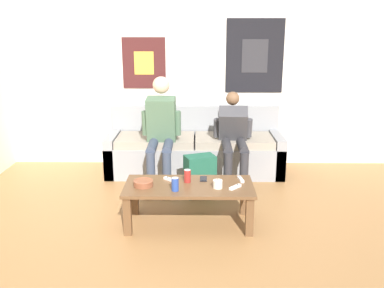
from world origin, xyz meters
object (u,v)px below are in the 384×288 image
(backpack, at_px, (200,177))
(drink_can_blue, at_px, (175,184))
(coffee_table, at_px, (189,192))
(drink_can_red, at_px, (187,176))
(game_controller_near_right, at_px, (241,179))
(ceramic_bowl, at_px, (143,183))
(pillar_candle, at_px, (218,184))
(game_controller_far_center, at_px, (170,179))
(person_seated_adult, at_px, (161,128))
(person_seated_teen, at_px, (234,136))
(game_controller_near_left, at_px, (235,187))
(couch, at_px, (195,150))
(cell_phone, at_px, (203,179))

(backpack, xyz_separation_m, drink_can_blue, (-0.23, -0.84, 0.24))
(coffee_table, bearing_deg, drink_can_red, 101.28)
(drink_can_red, height_order, game_controller_near_right, drink_can_red)
(coffee_table, relative_size, ceramic_bowl, 6.47)
(game_controller_near_right, bearing_deg, pillar_candle, -139.43)
(pillar_candle, distance_m, game_controller_far_center, 0.49)
(person_seated_adult, distance_m, ceramic_bowl, 1.18)
(person_seated_teen, bearing_deg, drink_can_red, -116.36)
(coffee_table, xyz_separation_m, game_controller_far_center, (-0.19, 0.12, 0.08))
(person_seated_teen, height_order, ceramic_bowl, person_seated_teen)
(coffee_table, relative_size, game_controller_near_left, 9.43)
(person_seated_teen, xyz_separation_m, game_controller_near_left, (-0.08, -1.22, -0.17))
(game_controller_far_center, bearing_deg, game_controller_near_left, -17.47)
(couch, height_order, pillar_candle, couch)
(backpack, bearing_deg, game_controller_near_left, -67.79)
(ceramic_bowl, distance_m, game_controller_far_center, 0.28)
(game_controller_near_left, bearing_deg, drink_can_red, 160.73)
(game_controller_near_right, bearing_deg, game_controller_far_center, -179.02)
(person_seated_adult, xyz_separation_m, game_controller_far_center, (0.17, -1.01, -0.27))
(game_controller_near_right, bearing_deg, cell_phone, 175.80)
(couch, bearing_deg, person_seated_teen, -39.99)
(drink_can_red, xyz_separation_m, cell_phone, (0.16, 0.08, -0.06))
(person_seated_teen, xyz_separation_m, pillar_candle, (-0.24, -1.21, -0.15))
(person_seated_adult, distance_m, backpack, 0.78)
(person_seated_teen, height_order, drink_can_red, person_seated_teen)
(backpack, distance_m, game_controller_near_right, 0.71)
(game_controller_near_right, height_order, game_controller_far_center, same)
(coffee_table, relative_size, backpack, 2.61)
(pillar_candle, bearing_deg, drink_can_red, 152.35)
(coffee_table, distance_m, cell_phone, 0.22)
(person_seated_teen, distance_m, game_controller_far_center, 1.25)
(cell_phone, bearing_deg, person_seated_adult, 116.77)
(person_seated_adult, distance_m, pillar_candle, 1.37)
(game_controller_near_right, height_order, cell_phone, game_controller_near_right)
(game_controller_far_center, bearing_deg, person_seated_teen, 55.80)
(game_controller_near_right, bearing_deg, ceramic_bowl, -170.39)
(cell_phone, bearing_deg, pillar_candle, -60.40)
(coffee_table, xyz_separation_m, drink_can_red, (-0.02, 0.08, 0.13))
(backpack, xyz_separation_m, ceramic_bowl, (-0.54, -0.73, 0.21))
(pillar_candle, distance_m, cell_phone, 0.26)
(person_seated_adult, distance_m, drink_can_red, 1.12)
(couch, relative_size, person_seated_teen, 2.09)
(drink_can_red, height_order, game_controller_far_center, drink_can_red)
(backpack, bearing_deg, ceramic_bowl, -126.45)
(coffee_table, height_order, backpack, backpack)
(backpack, bearing_deg, game_controller_far_center, -117.10)
(drink_can_red, xyz_separation_m, game_controller_far_center, (-0.17, 0.04, -0.05))
(person_seated_adult, bearing_deg, game_controller_near_left, -57.09)
(pillar_candle, relative_size, cell_phone, 0.64)
(coffee_table, distance_m, ceramic_bowl, 0.44)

